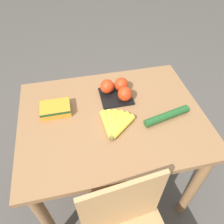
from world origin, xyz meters
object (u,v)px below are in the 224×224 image
at_px(banana_bunch, 115,125).
at_px(carrot_bag, 55,108).
at_px(tomato_pack, 117,89).
at_px(cucumber_near, 167,116).

xyz_separation_m(banana_bunch, carrot_bag, (0.29, -0.18, 0.01)).
height_order(tomato_pack, cucumber_near, tomato_pack).
height_order(banana_bunch, carrot_bag, carrot_bag).
distance_m(tomato_pack, cucumber_near, 0.32).
distance_m(banana_bunch, cucumber_near, 0.28).
distance_m(banana_bunch, carrot_bag, 0.34).
bearing_deg(carrot_bag, tomato_pack, -170.37).
height_order(tomato_pack, carrot_bag, tomato_pack).
height_order(banana_bunch, tomato_pack, tomato_pack).
relative_size(banana_bunch, tomato_pack, 1.05).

